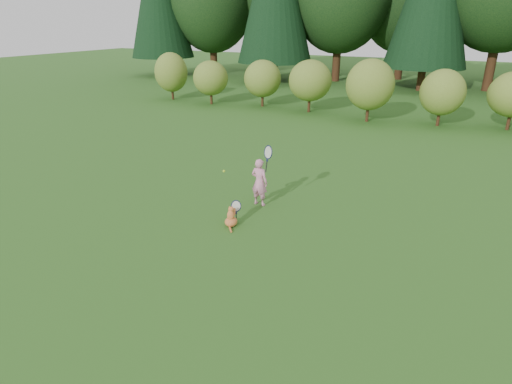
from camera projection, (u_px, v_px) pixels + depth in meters
The scene contains 5 objects.
ground at pixel (232, 231), 9.72m from camera, with size 100.00×100.00×0.00m, color #225618.
shrub_row at pixel (370, 90), 19.96m from camera, with size 28.00×3.00×2.80m, color olive, non-canonical shape.
child at pixel (260, 181), 10.85m from camera, with size 0.71×0.44×1.86m.
cat at pixel (231, 216), 9.88m from camera, with size 0.42×0.72×0.66m.
tennis_ball at pixel (224, 171), 11.21m from camera, with size 0.06×0.06×0.06m.
Camera 1 is at (4.38, -7.51, 4.46)m, focal length 30.00 mm.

